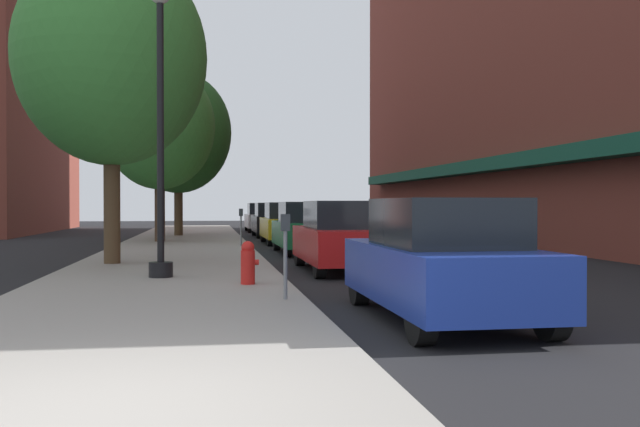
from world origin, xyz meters
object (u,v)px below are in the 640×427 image
(car_red, at_px, (342,237))
(tree_mid, at_px, (111,57))
(tree_near, at_px, (160,126))
(car_white, at_px, (262,218))
(parking_meter_far, at_px, (241,222))
(lamppost, at_px, (160,123))
(tree_far, at_px, (178,133))
(car_green, at_px, (306,228))
(fire_hydrant, at_px, (248,262))
(car_black, at_px, (272,220))
(car_yellow, at_px, (286,224))
(car_blue, at_px, (442,261))
(parking_meter_near, at_px, (285,245))

(car_red, bearing_deg, tree_mid, 162.64)
(tree_near, bearing_deg, car_white, 67.90)
(parking_meter_far, distance_m, car_red, 8.87)
(lamppost, height_order, tree_far, tree_far)
(lamppost, relative_size, car_green, 1.37)
(lamppost, xyz_separation_m, car_white, (4.06, 26.04, -2.39))
(parking_meter_far, bearing_deg, lamppost, -101.33)
(fire_hydrant, bearing_deg, tree_mid, 121.15)
(parking_meter_far, bearing_deg, car_black, 77.84)
(lamppost, bearing_deg, tree_near, 93.80)
(car_green, xyz_separation_m, car_yellow, (0.00, 5.62, 0.00))
(lamppost, bearing_deg, car_yellow, 73.33)
(car_green, bearing_deg, car_white, 92.25)
(lamppost, bearing_deg, parking_meter_far, 78.67)
(car_red, bearing_deg, car_green, 89.83)
(car_blue, xyz_separation_m, car_green, (0.00, 13.16, 0.00))
(car_blue, bearing_deg, car_yellow, 89.09)
(car_yellow, bearing_deg, parking_meter_near, -98.70)
(tree_mid, bearing_deg, tree_near, 87.29)
(parking_meter_far, height_order, car_white, car_white)
(car_yellow, bearing_deg, tree_mid, -120.86)
(tree_near, height_order, car_red, tree_near)
(fire_hydrant, xyz_separation_m, tree_mid, (-3.06, 5.06, 4.69))
(lamppost, xyz_separation_m, parking_meter_far, (2.11, 10.51, -2.25))
(car_blue, bearing_deg, car_black, 89.09)
(parking_meter_near, relative_size, car_yellow, 0.30)
(car_yellow, bearing_deg, tree_near, 174.83)
(lamppost, xyz_separation_m, parking_meter_near, (2.11, -3.64, -2.25))
(car_red, relative_size, car_green, 1.00)
(lamppost, distance_m, car_red, 5.06)
(tree_mid, bearing_deg, tree_far, 86.41)
(lamppost, xyz_separation_m, car_blue, (4.06, -5.24, -2.39))
(tree_near, relative_size, car_black, 1.63)
(lamppost, bearing_deg, car_white, 81.15)
(car_red, bearing_deg, parking_meter_far, 102.53)
(car_green, bearing_deg, fire_hydrant, -102.02)
(parking_meter_far, distance_m, car_white, 15.66)
(tree_far, distance_m, car_green, 12.93)
(fire_hydrant, distance_m, car_black, 21.22)
(tree_far, bearing_deg, car_yellow, -52.25)
(parking_meter_near, bearing_deg, tree_mid, 116.04)
(tree_near, bearing_deg, car_green, -49.77)
(car_black, relative_size, car_white, 1.00)
(parking_meter_near, relative_size, car_blue, 0.30)
(car_white, bearing_deg, car_yellow, -89.31)
(tree_mid, relative_size, tree_far, 1.01)
(lamppost, xyz_separation_m, tree_far, (-0.41, 19.31, 1.77))
(car_green, bearing_deg, car_yellow, 92.25)
(fire_hydrant, distance_m, car_red, 4.15)
(tree_far, bearing_deg, parking_meter_far, -74.03)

